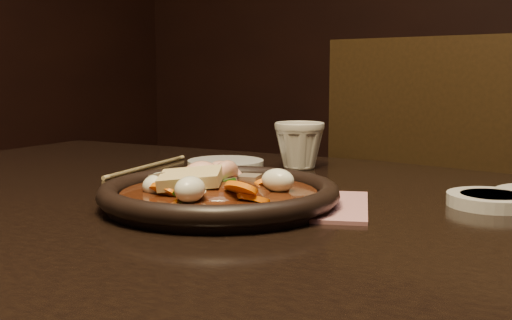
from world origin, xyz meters
The scene contains 9 objects.
table centered at (0.00, 0.00, 0.67)m, with size 1.60×0.90×0.75m.
chair centered at (0.03, 0.57, 0.52)m, with size 0.54×0.54×0.96m.
plate centered at (-0.16, 0.00, 0.76)m, with size 0.27×0.27×0.03m.
stirfry centered at (-0.16, 0.00, 0.77)m, with size 0.17×0.16×0.06m.
soy_dish centered at (0.12, 0.15, 0.76)m, with size 0.10×0.10×0.01m, color silver.
saucer_left centered at (-0.30, 0.26, 0.76)m, with size 0.12×0.12×0.01m, color silver.
tea_cup centered at (-0.19, 0.30, 0.79)m, with size 0.08×0.07×0.08m, color beige.
chopsticks centered at (-0.40, 0.19, 0.75)m, with size 0.03×0.24×0.01m.
napkin centered at (-0.08, 0.04, 0.75)m, with size 0.16×0.16×0.00m, color #B56F73.
Camera 1 is at (0.22, -0.61, 0.90)m, focal length 45.00 mm.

